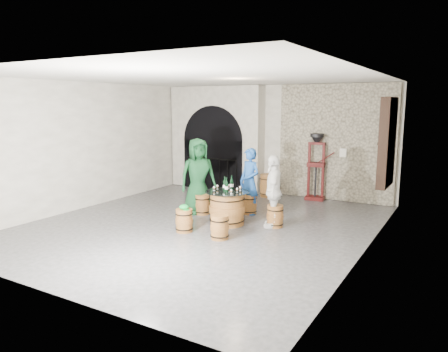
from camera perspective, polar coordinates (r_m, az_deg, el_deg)
The scene contains 31 objects.
ground at distance 9.49m, azimuth -2.92°, elevation -6.55°, with size 8.00×8.00×0.00m, color #313134.
wall_back at distance 12.70m, azimuth 6.97°, elevation 4.85°, with size 8.00×8.00×0.00m, color silver.
wall_front at distance 6.26m, azimuth -23.48°, elevation -0.77°, with size 8.00×8.00×0.00m, color silver.
wall_left at distance 11.47m, azimuth -17.83°, elevation 3.95°, with size 8.00×8.00×0.00m, color silver.
wall_right at distance 7.84m, azimuth 18.93°, elevation 1.45°, with size 8.00×8.00×0.00m, color silver.
ceiling at distance 9.13m, azimuth -3.09°, elevation 13.11°, with size 8.00×8.00×0.00m, color beige.
stone_facing_panel at distance 12.04m, azimuth 14.76°, elevation 4.35°, with size 3.20×0.12×3.18m, color #ADA38A.
arched_opening at distance 13.34m, azimuth -1.03°, elevation 5.07°, with size 3.10×0.60×3.19m.
shuttered_window at distance 10.19m, azimuth 21.04°, elevation 4.24°, with size 0.23×1.10×2.00m.
barrel_table at distance 9.43m, azimuth 0.42°, elevation -4.32°, with size 0.97×0.97×0.75m.
barrel_stool_left at distance 10.33m, azimuth -2.93°, elevation -3.83°, with size 0.38×0.38×0.49m.
barrel_stool_far at distance 10.36m, azimuth 3.44°, elevation -3.80°, with size 0.38×0.38×0.49m.
barrel_stool_right at distance 9.32m, azimuth 6.88°, elevation -5.37°, with size 0.38×0.38×0.49m.
barrel_stool_near_right at distance 8.44m, azimuth -0.59°, elevation -6.90°, with size 0.38×0.38×0.49m.
barrel_stool_near_left at distance 8.95m, azimuth -5.38°, elevation -5.98°, with size 0.38×0.38×0.49m.
green_cap at distance 8.88m, azimuth -5.39°, elevation -4.20°, with size 0.24×0.20×0.11m.
person_green at distance 10.35m, azimuth -3.50°, elevation 0.02°, with size 0.90×0.58×1.84m, color #113D1E.
person_blue at distance 10.24m, azimuth 3.46°, elevation -0.73°, with size 0.59×0.38×1.61m, color #1B4B98.
person_white at distance 9.20m, azimuth 6.68°, elevation -2.05°, with size 0.93×0.39×1.58m, color silver.
wine_bottle_left at distance 9.39m, azimuth 0.09°, elevation -1.20°, with size 0.08×0.08×0.32m.
wine_bottle_center at distance 9.22m, azimuth 0.33°, elevation -1.40°, with size 0.08×0.08×0.32m.
wine_bottle_right at distance 9.49m, azimuth 1.03°, elevation -1.09°, with size 0.08×0.08×0.32m.
tasting_glass_a at distance 9.42m, azimuth -1.35°, elevation -1.69°, with size 0.05×0.05×0.10m, color #A2551F, non-canonical shape.
tasting_glass_b at distance 9.24m, azimuth 1.77°, elevation -1.91°, with size 0.05×0.05×0.10m, color #A2551F, non-canonical shape.
tasting_glass_c at distance 9.66m, azimuth 0.73°, elevation -1.39°, with size 0.05×0.05×0.10m, color #A2551F, non-canonical shape.
tasting_glass_d at distance 9.43m, azimuth 2.19°, elevation -1.68°, with size 0.05×0.05×0.10m, color #A2551F, non-canonical shape.
tasting_glass_e at distance 9.08m, azimuth 0.98°, elevation -2.10°, with size 0.05×0.05×0.10m, color #A2551F, non-canonical shape.
tasting_glass_f at distance 9.57m, azimuth -0.90°, elevation -1.50°, with size 0.05×0.05×0.10m, color #A2551F, non-canonical shape.
side_barrel at distance 12.31m, azimuth 5.93°, elevation -1.28°, with size 0.49×0.49×0.65m.
corking_press at distance 12.00m, azimuth 12.30°, elevation 1.90°, with size 0.78×0.47×1.85m.
control_box at distance 11.93m, azimuth 15.76°, elevation 3.05°, with size 0.18×0.10×0.22m, color silver.
Camera 1 is at (5.00, -7.62, 2.65)m, focal length 34.00 mm.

